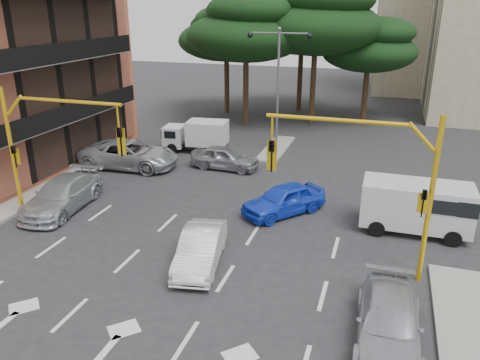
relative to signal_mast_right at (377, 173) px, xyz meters
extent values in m
plane|color=#28282B|center=(-6.80, -1.99, -3.88)|extent=(120.00, 120.00, 0.00)
cube|color=gray|center=(-6.80, 14.01, -3.81)|extent=(1.40, 6.00, 0.15)
cube|color=black|center=(-17.24, 6.01, 2.12)|extent=(0.12, 14.72, 11.20)
cube|color=black|center=(3.14, 30.01, 4.62)|extent=(0.12, 11.04, 16.20)
cube|color=tan|center=(6.20, 42.01, 4.12)|extent=(16.00, 12.00, 16.00)
cube|color=black|center=(-1.86, 42.01, 3.62)|extent=(0.12, 11.04, 14.20)
cylinder|color=#382616|center=(-10.80, 20.01, -1.41)|extent=(0.44, 0.44, 4.95)
ellipsoid|color=black|center=(-10.80, 20.01, 3.05)|extent=(9.15, 9.15, 3.87)
ellipsoid|color=black|center=(-10.20, 19.61, 4.92)|extent=(6.86, 6.86, 2.86)
ellipsoid|color=black|center=(-11.30, 20.31, 4.37)|extent=(6.07, 6.07, 2.64)
cylinder|color=#382616|center=(-5.80, 22.01, -1.18)|extent=(0.44, 0.44, 5.40)
ellipsoid|color=black|center=(-5.80, 22.01, 3.68)|extent=(9.98, 9.98, 4.22)
ellipsoid|color=black|center=(-6.30, 22.31, 5.12)|extent=(6.62, 6.62, 2.88)
cylinder|color=#382616|center=(-13.80, 24.01, -1.63)|extent=(0.44, 0.44, 4.50)
ellipsoid|color=black|center=(-13.80, 24.01, 2.42)|extent=(8.32, 8.32, 3.52)
ellipsoid|color=black|center=(-13.20, 23.61, 4.12)|extent=(6.24, 6.24, 2.60)
ellipsoid|color=black|center=(-14.30, 24.31, 3.62)|extent=(5.52, 5.52, 2.40)
cylinder|color=#382616|center=(-1.80, 24.01, -1.86)|extent=(0.44, 0.44, 4.05)
ellipsoid|color=black|center=(-1.80, 24.01, 1.79)|extent=(7.49, 7.49, 3.17)
ellipsoid|color=black|center=(-1.20, 23.61, 3.32)|extent=(5.62, 5.62, 2.34)
ellipsoid|color=black|center=(-2.30, 24.31, 2.87)|extent=(4.97, 4.97, 2.16)
cylinder|color=#382616|center=(-7.80, 27.01, -1.41)|extent=(0.44, 0.44, 4.95)
ellipsoid|color=black|center=(-7.80, 27.01, 3.05)|extent=(9.15, 9.15, 3.87)
ellipsoid|color=black|center=(-7.20, 26.61, 4.92)|extent=(6.86, 6.86, 2.86)
ellipsoid|color=black|center=(-8.30, 27.31, 4.37)|extent=(6.07, 6.07, 2.64)
cylinder|color=yellow|center=(1.80, 0.01, -0.88)|extent=(0.18, 0.18, 6.00)
cylinder|color=yellow|center=(1.25, 0.01, 1.37)|extent=(0.95, 0.14, 0.95)
cylinder|color=yellow|center=(-1.50, 0.01, 1.72)|extent=(4.80, 0.14, 0.14)
cylinder|color=yellow|center=(-3.70, 0.01, 1.27)|extent=(0.08, 0.08, 0.90)
imported|color=black|center=(-3.70, 0.01, 0.22)|extent=(0.20, 0.24, 1.20)
cube|color=yellow|center=(-3.70, 0.09, 0.22)|extent=(0.36, 0.06, 1.10)
imported|color=black|center=(1.58, -0.14, -0.88)|extent=(0.16, 0.20, 1.00)
cube|color=yellow|center=(1.58, -0.04, -0.88)|extent=(0.35, 0.08, 0.70)
cylinder|color=yellow|center=(-15.40, 0.01, -0.88)|extent=(0.18, 0.18, 6.00)
cylinder|color=yellow|center=(-14.85, 0.01, 1.37)|extent=(0.95, 0.14, 0.95)
cylinder|color=yellow|center=(-12.10, 0.01, 1.72)|extent=(4.80, 0.14, 0.14)
cylinder|color=yellow|center=(-9.90, 0.01, 1.27)|extent=(0.08, 0.08, 0.90)
imported|color=black|center=(-9.90, 0.01, 0.22)|extent=(0.20, 0.24, 1.20)
cube|color=yellow|center=(-9.90, 0.09, 0.22)|extent=(0.36, 0.06, 1.10)
imported|color=black|center=(-15.18, -0.14, -0.88)|extent=(0.16, 0.20, 1.00)
cube|color=yellow|center=(-15.18, -0.04, -0.88)|extent=(0.35, 0.08, 0.70)
cylinder|color=slate|center=(-6.80, 14.01, 0.02)|extent=(0.16, 0.16, 7.50)
cylinder|color=slate|center=(-7.70, 14.01, 3.67)|extent=(1.80, 0.10, 0.10)
sphere|color=black|center=(-8.70, 14.01, 3.52)|extent=(0.36, 0.36, 0.36)
cylinder|color=slate|center=(-5.90, 14.01, 3.67)|extent=(1.80, 0.10, 0.10)
sphere|color=black|center=(-4.90, 14.01, 3.52)|extent=(0.36, 0.36, 0.36)
sphere|color=slate|center=(-6.80, 14.01, 3.92)|extent=(0.24, 0.24, 0.24)
imported|color=silver|center=(-6.02, -1.34, -3.22)|extent=(2.14, 4.25, 1.34)
imported|color=blue|center=(-4.06, 4.11, -3.18)|extent=(3.92, 4.26, 1.41)
imported|color=#AEB3B7|center=(-14.21, 1.35, -3.14)|extent=(2.52, 5.26, 1.48)
imported|color=#A4A7AC|center=(-14.34, 7.79, -3.07)|extent=(6.01, 3.05, 1.63)
imported|color=gray|center=(-8.80, 9.29, -3.19)|extent=(4.12, 1.80, 1.38)
imported|color=#A6A8AE|center=(0.80, -3.68, -3.23)|extent=(1.92, 4.54, 1.31)
camera|label=1|loc=(0.11, -15.62, 5.37)|focal=35.00mm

